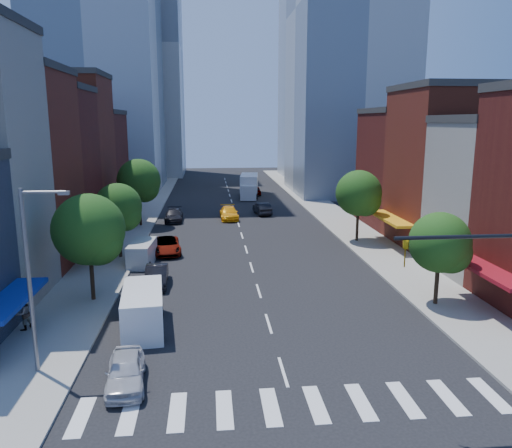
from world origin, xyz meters
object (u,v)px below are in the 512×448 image
(parked_car_second, at_px, (157,276))
(cargo_van_far, at_px, (142,253))
(taxi, at_px, (229,213))
(pedestrian_far, at_px, (23,313))
(traffic_car_far, at_px, (255,191))
(parked_car_third, at_px, (167,246))
(box_truck, at_px, (249,187))
(cargo_van_near, at_px, (143,310))
(parked_car_rear, at_px, (174,215))
(traffic_car_oncoming, at_px, (262,209))
(parked_car_front, at_px, (126,371))

(parked_car_second, relative_size, cargo_van_far, 0.96)
(taxi, bearing_deg, pedestrian_far, -113.77)
(traffic_car_far, bearing_deg, parked_car_third, 71.38)
(cargo_van_far, bearing_deg, traffic_car_far, 75.42)
(cargo_van_far, bearing_deg, box_truck, 75.95)
(cargo_van_near, bearing_deg, parked_car_rear, 84.85)
(traffic_car_far, bearing_deg, pedestrian_far, 70.03)
(parked_car_third, relative_size, pedestrian_far, 2.70)
(traffic_car_oncoming, distance_m, pedestrian_far, 40.34)
(parked_car_front, xyz_separation_m, taxi, (6.50, 39.92, 0.05))
(traffic_car_oncoming, distance_m, traffic_car_far, 17.85)
(pedestrian_far, bearing_deg, parked_car_rear, -160.35)
(cargo_van_near, xyz_separation_m, pedestrian_far, (-6.91, 0.32, -0.06))
(parked_car_front, xyz_separation_m, traffic_car_far, (11.78, 60.72, -0.00))
(parked_car_second, bearing_deg, parked_car_rear, 88.78)
(cargo_van_near, height_order, taxi, cargo_van_near)
(parked_car_front, bearing_deg, box_truck, 74.10)
(taxi, bearing_deg, parked_car_third, -113.86)
(traffic_car_oncoming, xyz_separation_m, box_truck, (-0.48, 15.36, 0.93))
(cargo_van_far, relative_size, traffic_car_far, 1.10)
(taxi, xyz_separation_m, traffic_car_oncoming, (4.53, 2.97, -0.00))
(parked_car_second, distance_m, parked_car_third, 9.29)
(cargo_van_near, bearing_deg, traffic_car_far, 72.04)
(parked_car_front, distance_m, traffic_car_oncoming, 44.29)
(parked_car_second, relative_size, cargo_van_near, 0.77)
(parked_car_third, xyz_separation_m, pedestrian_far, (-6.89, -17.15, 0.40))
(traffic_car_oncoming, distance_m, box_truck, 15.39)
(parked_car_third, bearing_deg, parked_car_rear, 83.85)
(parked_car_front, relative_size, cargo_van_near, 0.73)
(parked_car_front, height_order, box_truck, box_truck)
(parked_car_third, relative_size, box_truck, 0.58)
(cargo_van_near, height_order, traffic_car_far, cargo_van_near)
(parked_car_front, relative_size, parked_car_second, 0.95)
(parked_car_second, xyz_separation_m, taxi, (6.51, 25.31, 0.03))
(parked_car_second, bearing_deg, box_truck, 74.45)
(cargo_van_far, xyz_separation_m, taxi, (8.32, 19.52, -0.19))
(parked_car_front, height_order, cargo_van_far, cargo_van_far)
(pedestrian_far, bearing_deg, parked_car_third, -170.79)
(taxi, xyz_separation_m, traffic_car_far, (5.28, 20.80, -0.05))
(cargo_van_far, distance_m, box_truck, 39.82)
(parked_car_second, relative_size, box_truck, 0.49)
(parked_car_front, relative_size, parked_car_third, 0.81)
(cargo_van_near, bearing_deg, traffic_car_oncoming, 67.45)
(parked_car_rear, bearing_deg, cargo_van_near, -90.39)
(cargo_van_near, bearing_deg, taxi, 73.31)
(taxi, bearing_deg, parked_car_front, -101.03)
(parked_car_rear, relative_size, box_truck, 0.56)
(parked_car_rear, distance_m, traffic_car_far, 24.71)
(traffic_car_far, distance_m, pedestrian_far, 57.11)
(parked_car_second, relative_size, taxi, 0.84)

